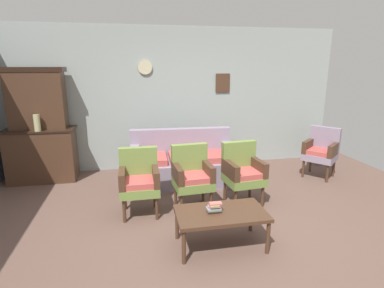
{
  "coord_description": "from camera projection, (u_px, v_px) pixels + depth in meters",
  "views": [
    {
      "loc": [
        -0.86,
        -3.27,
        1.99
      ],
      "look_at": [
        -0.02,
        1.03,
        0.85
      ],
      "focal_mm": 28.46,
      "sensor_mm": 36.0,
      "label": 1
    }
  ],
  "objects": [
    {
      "name": "wingback_chair_by_fireplace",
      "position": [
        321.0,
        150.0,
        5.51
      ],
      "size": [
        0.71,
        0.71,
        0.9
      ],
      "color": "gray",
      "rests_on": "ground"
    },
    {
      "name": "wall_back_with_decor",
      "position": [
        177.0,
        99.0,
        5.92
      ],
      "size": [
        6.4,
        0.09,
        2.7
      ],
      "color": "#939E99",
      "rests_on": "ground"
    },
    {
      "name": "coffee_table",
      "position": [
        221.0,
        215.0,
        3.37
      ],
      "size": [
        1.0,
        0.56,
        0.42
      ],
      "color": "#472D1E",
      "rests_on": "ground"
    },
    {
      "name": "armchair_row_middle",
      "position": [
        192.0,
        174.0,
        4.29
      ],
      "size": [
        0.55,
        0.52,
        0.9
      ],
      "color": "olive",
      "rests_on": "ground"
    },
    {
      "name": "floral_couch",
      "position": [
        183.0,
        164.0,
        5.27
      ],
      "size": [
        1.81,
        0.88,
        0.9
      ],
      "color": "gray",
      "rests_on": "ground"
    },
    {
      "name": "book_stack_on_table",
      "position": [
        214.0,
        208.0,
        3.35
      ],
      "size": [
        0.17,
        0.11,
        0.11
      ],
      "color": "tan",
      "rests_on": "coffee_table"
    },
    {
      "name": "ground_plane",
      "position": [
        209.0,
        231.0,
        3.77
      ],
      "size": [
        7.68,
        7.68,
        0.0
      ],
      "primitive_type": "plane",
      "color": "brown"
    },
    {
      "name": "floor_vase_by_wall",
      "position": [
        318.0,
        146.0,
        6.25
      ],
      "size": [
        0.23,
        0.23,
        0.76
      ],
      "primitive_type": "cylinder",
      "color": "#6C5357",
      "rests_on": "ground"
    },
    {
      "name": "armchair_near_cabinet",
      "position": [
        243.0,
        170.0,
        4.44
      ],
      "size": [
        0.57,
        0.54,
        0.9
      ],
      "color": "olive",
      "rests_on": "ground"
    },
    {
      "name": "cabinet_upper_hutch",
      "position": [
        37.0,
        98.0,
        5.16
      ],
      "size": [
        0.99,
        0.38,
        1.03
      ],
      "color": "#472D1E",
      "rests_on": "side_cabinet"
    },
    {
      "name": "side_cabinet",
      "position": [
        42.0,
        155.0,
        5.33
      ],
      "size": [
        1.16,
        0.55,
        0.93
      ],
      "color": "#472D1E",
      "rests_on": "ground"
    },
    {
      "name": "armchair_by_doorway",
      "position": [
        139.0,
        179.0,
        4.11
      ],
      "size": [
        0.52,
        0.49,
        0.9
      ],
      "color": "olive",
      "rests_on": "ground"
    },
    {
      "name": "vase_on_cabinet",
      "position": [
        37.0,
        123.0,
        5.0
      ],
      "size": [
        0.1,
        0.1,
        0.28
      ],
      "primitive_type": "cylinder",
      "color": "#B9B880",
      "rests_on": "side_cabinet"
    }
  ]
}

